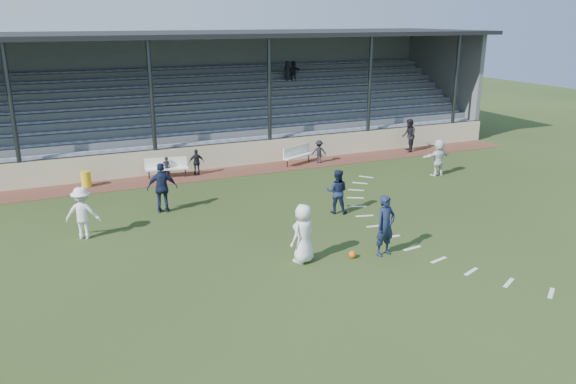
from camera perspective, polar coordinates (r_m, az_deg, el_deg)
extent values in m
plane|color=#2B3C18|center=(18.67, 3.12, -5.91)|extent=(90.00, 90.00, 0.00)
cube|color=brown|center=(27.91, -6.66, 1.95)|extent=(34.00, 2.00, 0.02)
cube|color=beige|center=(28.74, -7.33, 3.59)|extent=(34.00, 0.18, 1.20)
cube|color=white|center=(27.34, -12.19, 2.30)|extent=(2.04, 0.77, 0.06)
cube|color=white|center=(27.49, -12.32, 2.91)|extent=(1.98, 0.44, 0.54)
cylinder|color=#2E3135|center=(27.41, -13.93, 1.71)|extent=(0.06, 0.06, 0.40)
cylinder|color=#2E3135|center=(27.42, -10.38, 1.95)|extent=(0.06, 0.06, 0.40)
cube|color=white|center=(29.26, 1.04, 3.67)|extent=(1.99, 1.18, 0.06)
cube|color=white|center=(29.39, 0.87, 4.24)|extent=(1.85, 0.87, 0.54)
cylinder|color=#2E3135|center=(28.69, -0.07, 2.93)|extent=(0.06, 0.06, 0.40)
cylinder|color=#2E3135|center=(29.94, 2.11, 3.53)|extent=(0.06, 0.06, 0.40)
cylinder|color=yellow|center=(26.92, -19.83, 1.25)|extent=(0.45, 0.45, 0.71)
sphere|color=#EA5A0D|center=(18.13, 6.56, -6.32)|extent=(0.24, 0.24, 0.24)
imported|color=white|center=(17.45, 1.56, -4.23)|extent=(1.09, 0.94, 1.89)
imported|color=#151F3C|center=(18.20, 9.86, -3.39)|extent=(0.80, 0.60, 2.00)
imported|color=#151F3C|center=(21.91, 5.01, 0.06)|extent=(1.07, 1.02, 1.75)
imported|color=white|center=(20.58, -20.16, -2.01)|extent=(1.35, 1.04, 1.84)
imported|color=#151F3C|center=(22.43, -12.65, 0.41)|extent=(1.24, 0.72, 1.98)
imported|color=white|center=(28.08, 15.03, 3.41)|extent=(1.69, 0.69, 1.78)
imported|color=black|center=(32.68, 12.18, 5.64)|extent=(1.04, 1.13, 1.87)
imported|color=black|center=(27.35, -12.25, 2.48)|extent=(0.39, 0.28, 1.03)
imported|color=black|center=(27.55, -9.26, 3.01)|extent=(0.77, 0.41, 1.26)
imported|color=black|center=(29.58, 3.17, 4.13)|extent=(0.88, 0.68, 1.20)
cube|color=slate|center=(29.25, -7.64, 3.82)|extent=(34.00, 0.80, 1.20)
cube|color=#8894A4|center=(29.20, -7.75, 5.10)|extent=(33.00, 0.28, 0.10)
cube|color=slate|center=(29.96, -8.09, 4.51)|extent=(34.00, 0.80, 1.60)
cube|color=#8894A4|center=(29.88, -8.22, 6.14)|extent=(33.00, 0.28, 0.10)
cube|color=slate|center=(30.67, -8.53, 5.17)|extent=(34.00, 0.80, 2.00)
cube|color=#8894A4|center=(30.56, -8.66, 7.13)|extent=(33.00, 0.28, 0.10)
cube|color=slate|center=(31.38, -8.94, 5.80)|extent=(34.00, 0.80, 2.40)
cube|color=#8894A4|center=(31.26, -9.09, 8.08)|extent=(33.00, 0.28, 0.10)
cube|color=slate|center=(32.11, -9.33, 6.41)|extent=(34.00, 0.80, 2.80)
cube|color=#8894A4|center=(31.96, -9.51, 8.99)|extent=(33.00, 0.28, 0.10)
cube|color=slate|center=(32.83, -9.71, 6.98)|extent=(34.00, 0.80, 3.20)
cube|color=#8894A4|center=(32.68, -9.90, 9.86)|extent=(33.00, 0.28, 0.10)
cube|color=slate|center=(33.56, -10.08, 7.53)|extent=(34.00, 0.80, 3.60)
cube|color=#8894A4|center=(33.40, -10.29, 10.69)|extent=(33.00, 0.28, 0.10)
cube|color=slate|center=(34.30, -10.42, 8.06)|extent=(34.00, 0.80, 4.00)
cube|color=#8894A4|center=(34.14, -10.65, 11.48)|extent=(33.00, 0.28, 0.10)
cube|color=slate|center=(35.04, -10.76, 8.56)|extent=(34.00, 0.80, 4.40)
cube|color=#8894A4|center=(34.88, -11.01, 12.24)|extent=(33.00, 0.28, 0.10)
cube|color=slate|center=(35.49, -11.08, 10.29)|extent=(34.00, 0.40, 6.40)
cube|color=slate|center=(39.66, 15.11, 10.73)|extent=(0.30, 7.80, 6.40)
cube|color=black|center=(31.46, -9.75, 15.53)|extent=(34.60, 9.00, 0.22)
cylinder|color=#2E3135|center=(27.24, -26.18, 6.90)|extent=(0.20, 0.20, 6.50)
cylinder|color=#2E3135|center=(27.65, -13.62, 8.30)|extent=(0.20, 0.20, 6.50)
cylinder|color=#2E3135|center=(29.30, -1.89, 9.26)|extent=(0.20, 0.20, 6.50)
cylinder|color=#2E3135|center=(32.01, 8.26, 9.78)|extent=(0.20, 0.20, 6.50)
cylinder|color=#2E3135|center=(35.54, 16.64, 9.98)|extent=(0.20, 0.20, 6.50)
cylinder|color=#2E3135|center=(28.59, -7.38, 4.85)|extent=(34.00, 0.05, 0.05)
imported|color=black|center=(35.33, -0.03, 12.20)|extent=(0.67, 0.53, 1.20)
imported|color=black|center=(35.49, 0.53, 12.21)|extent=(1.13, 0.46, 1.19)
cube|color=white|center=(27.29, 7.95, 1.53)|extent=(0.54, 0.61, 0.01)
cube|color=white|center=(26.23, 7.31, 0.91)|extent=(0.59, 0.56, 0.01)
cube|color=white|center=(25.15, 6.92, 0.20)|extent=(0.64, 0.51, 0.01)
cube|color=white|center=(24.06, 6.84, -0.59)|extent=(0.67, 0.44, 0.01)
cube|color=white|center=(22.99, 7.11, -1.46)|extent=(0.70, 0.37, 0.01)
cube|color=white|center=(21.94, 7.77, -2.41)|extent=(0.71, 0.29, 0.01)
cube|color=white|center=(20.95, 8.87, -3.43)|extent=(0.71, 0.21, 0.01)
cube|color=white|center=(20.03, 10.44, -4.50)|extent=(0.70, 0.12, 0.01)
cube|color=white|center=(19.22, 12.51, -5.60)|extent=(0.71, 0.21, 0.01)
cube|color=white|center=(18.54, 15.08, -6.67)|extent=(0.71, 0.29, 0.01)
cube|color=white|center=(18.01, 18.11, -7.68)|extent=(0.70, 0.37, 0.01)
cube|color=white|center=(17.66, 21.52, -8.57)|extent=(0.67, 0.44, 0.01)
cube|color=white|center=(17.51, 25.17, -9.27)|extent=(0.64, 0.51, 0.01)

